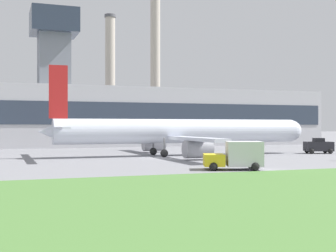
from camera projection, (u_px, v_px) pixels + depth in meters
name	position (u px, v px, depth m)	size (l,w,h in m)	color
ground_plane	(161.00, 158.00, 53.55)	(400.00, 400.00, 0.00)	gray
terminal_building	(99.00, 113.00, 83.21)	(86.14, 10.29, 23.63)	#B2B2B7
smokestack_left	(110.00, 77.00, 115.02)	(2.77, 2.77, 31.08)	#B2A899
smokestack_right	(155.00, 57.00, 122.06)	(2.93, 2.93, 43.24)	#B2A899
airplane	(179.00, 132.00, 57.71)	(34.52, 28.70, 10.54)	silver
pushback_tug	(319.00, 146.00, 62.16)	(3.97, 3.14, 2.06)	#232328
baggage_truck	(237.00, 156.00, 39.18)	(5.38, 4.03, 2.37)	yellow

